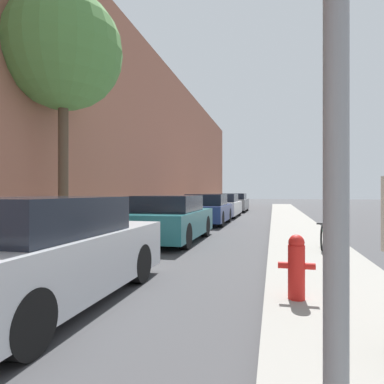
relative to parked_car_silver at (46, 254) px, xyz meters
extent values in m
plane|color=#3D3D3F|center=(0.90, 10.55, -0.68)|extent=(120.00, 120.00, 0.00)
cube|color=gray|center=(-2.00, 10.55, -0.62)|extent=(2.00, 52.00, 0.12)
cube|color=gray|center=(3.80, 10.55, -0.62)|extent=(2.00, 52.00, 0.12)
cube|color=#9E604C|center=(-3.35, 10.55, 3.69)|extent=(0.70, 52.00, 8.75)
cylinder|color=black|center=(-0.75, 1.36, -0.36)|extent=(0.22, 0.63, 0.63)
cylinder|color=black|center=(0.75, 1.36, -0.36)|extent=(0.22, 0.63, 0.63)
cylinder|color=black|center=(0.75, -1.29, -0.36)|extent=(0.22, 0.63, 0.63)
cube|color=silver|center=(0.00, 0.04, -0.12)|extent=(1.71, 4.27, 0.77)
cube|color=black|center=(0.00, -0.13, 0.50)|extent=(1.50, 2.22, 0.49)
cylinder|color=black|center=(-0.92, 7.38, -0.33)|extent=(0.22, 0.69, 0.69)
cylinder|color=black|center=(0.68, 7.38, -0.33)|extent=(0.22, 0.69, 0.69)
cylinder|color=black|center=(-0.92, 4.72, -0.33)|extent=(0.22, 0.69, 0.69)
cylinder|color=black|center=(0.68, 4.72, -0.33)|extent=(0.22, 0.69, 0.69)
cube|color=#1E6066|center=(-0.12, 6.05, -0.13)|extent=(1.81, 4.29, 0.73)
cube|color=black|center=(-0.12, 5.88, 0.47)|extent=(1.59, 2.23, 0.47)
cylinder|color=black|center=(-0.85, 12.90, -0.33)|extent=(0.22, 0.70, 0.70)
cylinder|color=black|center=(0.75, 12.90, -0.33)|extent=(0.22, 0.70, 0.70)
cylinder|color=black|center=(-0.85, 10.44, -0.33)|extent=(0.22, 0.70, 0.70)
cylinder|color=black|center=(0.75, 10.44, -0.33)|extent=(0.22, 0.70, 0.70)
cube|color=navy|center=(-0.05, 11.67, -0.14)|extent=(1.82, 3.96, 0.70)
cube|color=black|center=(-0.05, 11.51, 0.46)|extent=(1.60, 2.06, 0.50)
cylinder|color=black|center=(-0.92, 18.03, -0.36)|extent=(0.22, 0.63, 0.63)
cylinder|color=black|center=(0.77, 18.03, -0.36)|extent=(0.22, 0.63, 0.63)
cylinder|color=black|center=(-0.92, 15.19, -0.36)|extent=(0.22, 0.63, 0.63)
cylinder|color=black|center=(0.77, 15.19, -0.36)|extent=(0.22, 0.63, 0.63)
cube|color=silver|center=(-0.08, 16.61, -0.14)|extent=(1.92, 4.58, 0.73)
cube|color=black|center=(-0.08, 16.42, 0.47)|extent=(1.69, 2.38, 0.48)
cylinder|color=black|center=(-0.81, 23.84, -0.37)|extent=(0.22, 0.62, 0.62)
cylinder|color=black|center=(0.83, 23.84, -0.37)|extent=(0.22, 0.62, 0.62)
cylinder|color=black|center=(-0.81, 21.11, -0.37)|extent=(0.22, 0.62, 0.62)
cylinder|color=black|center=(0.83, 21.11, -0.37)|extent=(0.22, 0.62, 0.62)
cube|color=slate|center=(0.01, 22.47, -0.12)|extent=(1.87, 4.40, 0.77)
cube|color=black|center=(0.01, 22.29, 0.49)|extent=(1.65, 2.29, 0.44)
cylinder|color=#4C3A2B|center=(-2.26, 3.75, 1.51)|extent=(0.25, 0.25, 4.14)
sphere|color=#4C7F3D|center=(-2.26, 3.75, 4.39)|extent=(2.97, 2.97, 2.97)
cylinder|color=red|center=(3.20, 0.66, -0.22)|extent=(0.21, 0.21, 0.69)
sphere|color=red|center=(3.20, 0.66, 0.17)|extent=(0.20, 0.20, 0.20)
cylinder|color=red|center=(3.04, 0.66, -0.13)|extent=(0.14, 0.09, 0.09)
cylinder|color=red|center=(3.37, 0.66, -0.13)|extent=(0.14, 0.09, 0.09)
cylinder|color=gray|center=(3.09, -2.91, 0.79)|extent=(0.07, 0.07, 2.70)
torus|color=black|center=(4.22, 5.41, -0.25)|extent=(0.18, 0.62, 0.62)
torus|color=black|center=(4.02, 4.52, -0.25)|extent=(0.18, 0.62, 0.62)
cube|color=#2D7547|center=(4.12, 4.96, -0.11)|extent=(0.20, 0.75, 0.04)
cylinder|color=#2D7547|center=(4.09, 4.81, -0.02)|extent=(0.04, 0.04, 0.17)
cube|color=black|center=(4.21, 5.33, 0.00)|extent=(0.44, 0.13, 0.04)
camera|label=1|loc=(2.92, -3.95, 0.82)|focal=32.18mm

